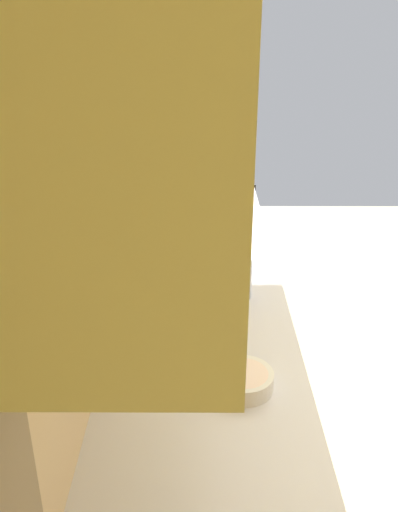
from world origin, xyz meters
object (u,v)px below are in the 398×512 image
(oven_range, at_px, (203,232))
(bowl, at_px, (243,379))
(microwave, at_px, (198,183))
(kettle, at_px, (233,279))

(oven_range, height_order, bowl, oven_range)
(oven_range, distance_m, microwave, 1.02)
(kettle, bearing_deg, oven_range, 3.50)
(oven_range, distance_m, kettle, 1.79)
(bowl, bearing_deg, kettle, 0.00)
(kettle, bearing_deg, microwave, 8.63)
(microwave, relative_size, kettle, 2.75)
(oven_range, relative_size, kettle, 5.71)
(microwave, bearing_deg, oven_range, -2.20)
(microwave, distance_m, kettle, 0.91)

